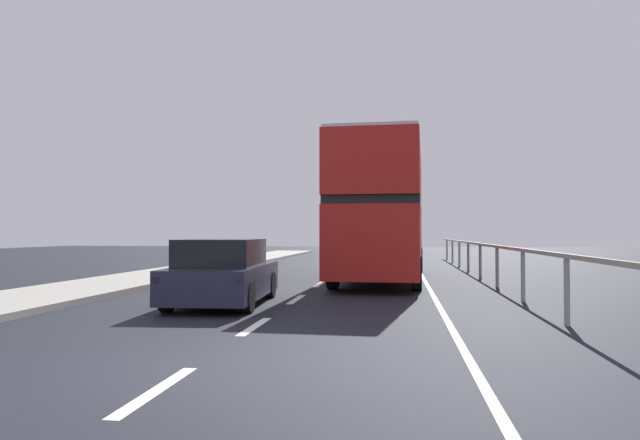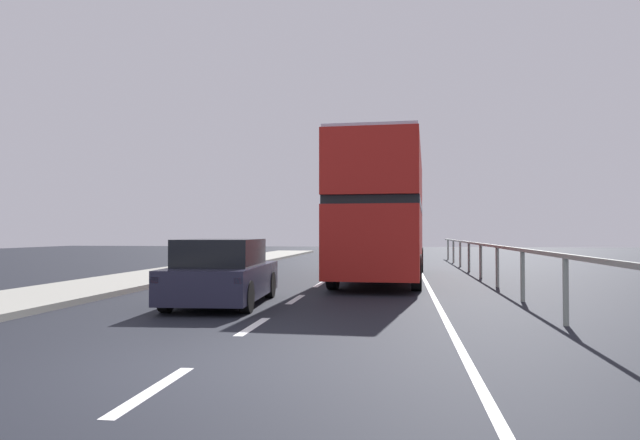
{
  "view_description": "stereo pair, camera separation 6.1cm",
  "coord_description": "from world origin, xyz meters",
  "views": [
    {
      "loc": [
        2.41,
        -6.61,
        1.58
      ],
      "look_at": [
        0.11,
        10.38,
        1.97
      ],
      "focal_mm": 32.48,
      "sensor_mm": 36.0,
      "label": 1
    },
    {
      "loc": [
        2.47,
        -6.6,
        1.58
      ],
      "look_at": [
        0.11,
        10.38,
        1.97
      ],
      "focal_mm": 32.48,
      "sensor_mm": 36.0,
      "label": 2
    }
  ],
  "objects": [
    {
      "name": "hatchback_car_near",
      "position": [
        -1.42,
        5.76,
        0.69
      ],
      "size": [
        2.02,
        4.19,
        1.44
      ],
      "rotation": [
        0.0,
        0.0,
        0.06
      ],
      "color": "#222135",
      "rests_on": "ground"
    },
    {
      "name": "double_decker_bus_red",
      "position": [
        1.91,
        13.18,
        2.35
      ],
      "size": [
        2.98,
        10.74,
        4.38
      ],
      "rotation": [
        0.0,
        0.0,
        -0.04
      ],
      "color": "#B01E18",
      "rests_on": "ground"
    },
    {
      "name": "ground_plane",
      "position": [
        0.0,
        0.0,
        -0.05
      ],
      "size": [
        75.82,
        120.0,
        0.1
      ],
      "primitive_type": "cube",
      "color": "black"
    },
    {
      "name": "bridge_side_railing",
      "position": [
        5.26,
        9.0,
        0.98
      ],
      "size": [
        0.1,
        42.0,
        1.23
      ],
      "color": "gray",
      "rests_on": "ground"
    },
    {
      "name": "lane_paint_markings",
      "position": [
        1.98,
        8.99,
        0.0
      ],
      "size": [
        3.42,
        46.0,
        0.01
      ],
      "color": "silver",
      "rests_on": "ground"
    }
  ]
}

